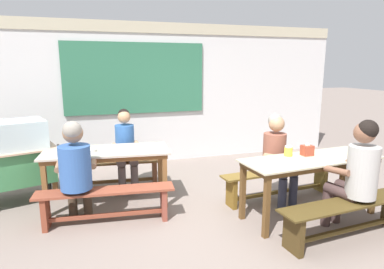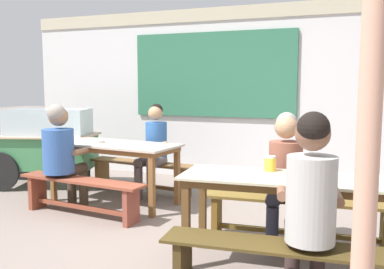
% 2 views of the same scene
% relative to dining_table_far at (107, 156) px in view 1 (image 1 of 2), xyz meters
% --- Properties ---
extents(ground_plane, '(40.00, 40.00, 0.00)m').
position_rel_dining_table_far_xyz_m(ground_plane, '(1.14, -0.95, -0.68)').
color(ground_plane, slate).
extents(backdrop_wall, '(7.43, 0.23, 2.64)m').
position_rel_dining_table_far_xyz_m(backdrop_wall, '(1.12, 1.87, 0.71)').
color(backdrop_wall, silver).
rests_on(backdrop_wall, ground_plane).
extents(dining_table_far, '(1.71, 0.86, 0.76)m').
position_rel_dining_table_far_xyz_m(dining_table_far, '(0.00, 0.00, 0.00)').
color(dining_table_far, '#B9AD9D').
rests_on(dining_table_far, ground_plane).
extents(dining_table_near, '(1.82, 0.76, 0.76)m').
position_rel_dining_table_far_xyz_m(dining_table_near, '(2.36, -1.17, -0.00)').
color(dining_table_near, beige).
rests_on(dining_table_near, ground_plane).
extents(bench_far_back, '(1.63, 0.46, 0.42)m').
position_rel_dining_table_far_xyz_m(bench_far_back, '(0.06, 0.60, -0.39)').
color(bench_far_back, brown).
rests_on(bench_far_back, ground_plane).
extents(bench_far_front, '(1.63, 0.44, 0.42)m').
position_rel_dining_table_far_xyz_m(bench_far_front, '(-0.06, -0.60, -0.39)').
color(bench_far_front, brown).
rests_on(bench_far_front, ground_plane).
extents(bench_near_back, '(1.78, 0.40, 0.42)m').
position_rel_dining_table_far_xyz_m(bench_near_back, '(2.32, -0.57, -0.39)').
color(bench_near_back, brown).
rests_on(bench_near_back, ground_plane).
extents(bench_near_front, '(1.70, 0.45, 0.42)m').
position_rel_dining_table_far_xyz_m(bench_near_front, '(2.41, -1.77, -0.40)').
color(bench_near_front, '#473718').
rests_on(bench_near_front, ground_plane).
extents(person_right_near_table, '(0.45, 0.54, 1.23)m').
position_rel_dining_table_far_xyz_m(person_right_near_table, '(2.21, -0.64, 0.02)').
color(person_right_near_table, '#323548').
rests_on(person_right_near_table, ground_plane).
extents(person_near_front, '(0.48, 0.56, 1.31)m').
position_rel_dining_table_far_xyz_m(person_near_front, '(2.55, -1.70, 0.07)').
color(person_near_front, '#44312F').
rests_on(person_near_front, ground_plane).
extents(person_center_facing, '(0.40, 0.53, 1.23)m').
position_rel_dining_table_far_xyz_m(person_center_facing, '(0.31, 0.50, 0.00)').
color(person_center_facing, '#65595B').
rests_on(person_center_facing, ground_plane).
extents(person_left_back_turned, '(0.48, 0.55, 1.26)m').
position_rel_dining_table_far_xyz_m(person_left_back_turned, '(-0.38, -0.51, 0.04)').
color(person_left_back_turned, '#443628').
rests_on(person_left_back_turned, ground_plane).
extents(tissue_box, '(0.14, 0.11, 0.15)m').
position_rel_dining_table_far_xyz_m(tissue_box, '(2.38, -1.05, 0.15)').
color(tissue_box, '#9D3E2A').
rests_on(tissue_box, dining_table_near).
extents(condiment_jar, '(0.10, 0.10, 0.13)m').
position_rel_dining_table_far_xyz_m(condiment_jar, '(2.14, -1.00, 0.14)').
color(condiment_jar, yellow).
rests_on(condiment_jar, dining_table_near).
extents(soup_bowl, '(0.18, 0.18, 0.04)m').
position_rel_dining_table_far_xyz_m(soup_bowl, '(-0.22, -0.03, 0.10)').
color(soup_bowl, silver).
rests_on(soup_bowl, dining_table_far).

